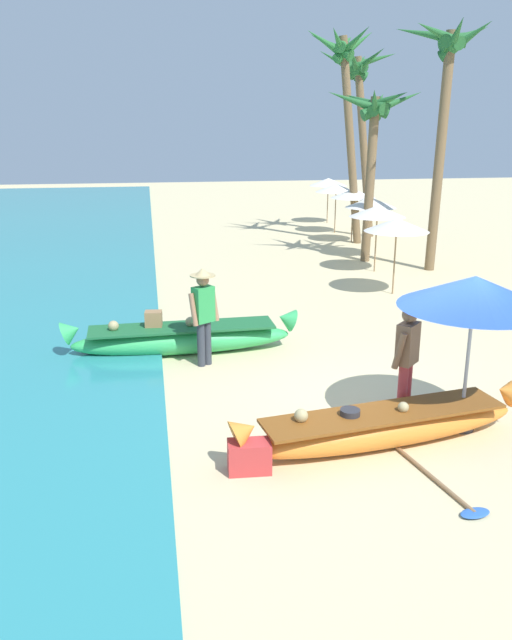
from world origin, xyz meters
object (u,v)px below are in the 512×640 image
object	(u,v)px
palm_tree_tall_inland	(447,67)
cooler_box	(249,457)
boat_orange_foreground	(383,427)
person_tourist_customer	(407,358)
person_vendor_hatted	(203,310)
palm_tree_mid_cluster	(374,121)
paddle	(442,485)
palm_tree_far_behind	(344,74)
palm_tree_leaning_seaward	(359,86)
boat_green_midground	(182,338)
patio_umbrella_large	(475,292)

from	to	relation	value
palm_tree_tall_inland	cooler_box	xyz separation A→B (m)	(-7.08, -10.53, -5.39)
boat_orange_foreground	person_tourist_customer	xyz separation A→B (m)	(0.56, 0.68, 0.70)
person_vendor_hatted	palm_tree_mid_cluster	distance (m)	10.64
person_vendor_hatted	palm_tree_mid_cluster	size ratio (longest dim) A/B	0.34
person_vendor_hatted	cooler_box	world-z (taller)	person_vendor_hatted
cooler_box	paddle	bearing A→B (deg)	-15.82
palm_tree_tall_inland	palm_tree_far_behind	xyz separation A→B (m)	(-1.48, 4.63, 0.12)
person_vendor_hatted	cooler_box	distance (m)	3.86
palm_tree_leaning_seaward	paddle	bearing A→B (deg)	-104.17
person_tourist_customer	person_vendor_hatted	bearing A→B (deg)	134.38
person_vendor_hatted	boat_green_midground	bearing A→B (deg)	117.71
person_vendor_hatted	paddle	world-z (taller)	person_vendor_hatted
palm_tree_mid_cluster	paddle	size ratio (longest dim) A/B	2.76
boat_green_midground	person_vendor_hatted	xyz separation A→B (m)	(0.36, -0.69, 0.72)
palm_tree_tall_inland	paddle	xyz separation A→B (m)	(-4.88, -11.28, -5.56)
palm_tree_tall_inland	palm_tree_far_behind	world-z (taller)	palm_tree_far_behind
person_tourist_customer	cooler_box	size ratio (longest dim) A/B	3.22
boat_green_midground	patio_umbrella_large	xyz separation A→B (m)	(3.72, -3.79, 1.69)
boat_orange_foreground	boat_green_midground	distance (m)	4.75
boat_green_midground	cooler_box	world-z (taller)	boat_green_midground
boat_orange_foreground	patio_umbrella_large	size ratio (longest dim) A/B	1.94
patio_umbrella_large	palm_tree_leaning_seaward	xyz separation A→B (m)	(3.40, 15.77, 3.42)
paddle	person_tourist_customer	bearing A→B (deg)	82.93
palm_tree_far_behind	paddle	bearing A→B (deg)	-102.05
palm_tree_leaning_seaward	cooler_box	xyz separation A→B (m)	(-6.53, -16.43, -5.22)
patio_umbrella_large	palm_tree_mid_cluster	bearing A→B (deg)	77.65
patio_umbrella_large	cooler_box	xyz separation A→B (m)	(-3.13, -0.67, -1.79)
boat_green_midground	palm_tree_tall_inland	bearing A→B (deg)	38.44
palm_tree_tall_inland	palm_tree_leaning_seaward	world-z (taller)	palm_tree_tall_inland
boat_orange_foreground	palm_tree_tall_inland	distance (m)	12.59
palm_tree_mid_cluster	cooler_box	world-z (taller)	palm_tree_mid_cluster
paddle	boat_orange_foreground	bearing A→B (deg)	106.18
paddle	palm_tree_mid_cluster	bearing A→B (deg)	74.99
palm_tree_tall_inland	palm_tree_leaning_seaward	size ratio (longest dim) A/B	1.01
cooler_box	boat_orange_foreground	bearing A→B (deg)	14.76
paddle	cooler_box	bearing A→B (deg)	161.15
boat_green_midground	person_tourist_customer	xyz separation A→B (m)	(3.00, -3.39, 0.67)
patio_umbrella_large	palm_tree_tall_inland	xyz separation A→B (m)	(3.94, 9.87, 3.60)
palm_tree_far_behind	boat_orange_foreground	bearing A→B (deg)	-104.16
palm_tree_tall_inland	palm_tree_leaning_seaward	distance (m)	5.92
patio_umbrella_large	boat_orange_foreground	bearing A→B (deg)	-167.61
cooler_box	paddle	xyz separation A→B (m)	(2.20, -0.75, -0.17)
patio_umbrella_large	paddle	bearing A→B (deg)	-123.55
boat_green_midground	palm_tree_leaning_seaward	bearing A→B (deg)	59.28
palm_tree_tall_inland	palm_tree_leaning_seaward	bearing A→B (deg)	95.25
boat_orange_foreground	patio_umbrella_large	bearing A→B (deg)	12.39
palm_tree_far_behind	cooler_box	xyz separation A→B (m)	(-5.59, -15.16, -5.51)
patio_umbrella_large	palm_tree_far_behind	world-z (taller)	palm_tree_far_behind
person_vendor_hatted	palm_tree_tall_inland	bearing A→B (deg)	42.85
palm_tree_leaning_seaward	cooler_box	distance (m)	18.44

